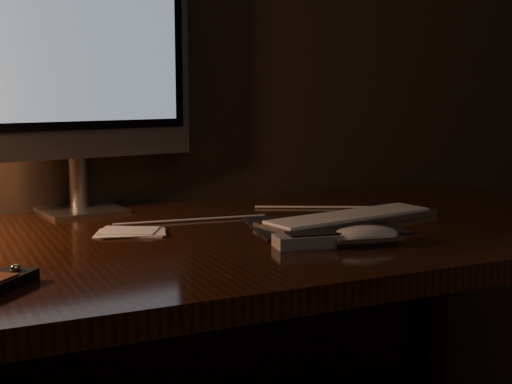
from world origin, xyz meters
name	(u,v)px	position (x,y,z in m)	size (l,w,h in m)	color
desk	(214,291)	(0.00, 1.93, 0.62)	(1.60, 0.75, 0.75)	black
monitor	(77,63)	(-0.20, 2.18, 1.06)	(0.50, 0.17, 0.53)	silver
keyboard	(350,218)	(0.26, 1.85, 0.76)	(0.39, 0.11, 0.01)	silver
mousepad	(323,225)	(0.19, 1.83, 0.75)	(0.27, 0.22, 0.00)	black
mouse	(365,238)	(0.17, 1.67, 0.76)	(0.12, 0.06, 0.02)	white
tv_remote	(335,238)	(0.12, 1.68, 0.76)	(0.21, 0.09, 0.03)	gray
papers	(130,232)	(-0.16, 1.92, 0.75)	(0.12, 0.08, 0.01)	white
cable	(261,214)	(0.13, 1.99, 0.75)	(0.01, 0.01, 0.60)	white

